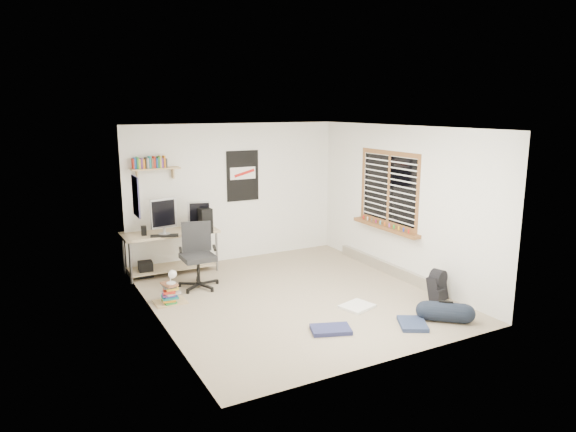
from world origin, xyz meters
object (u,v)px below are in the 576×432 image
duffel_bag (445,311)px  office_chair (198,257)px  book_stack (170,293)px  backpack (437,288)px  desk (171,252)px

duffel_bag → office_chair: bearing=172.8°
office_chair → book_stack: size_ratio=2.09×
duffel_bag → book_stack: 3.85m
backpack → book_stack: bearing=135.9°
desk → book_stack: desk is taller
desk → backpack: desk is taller
office_chair → duffel_bag: size_ratio=2.00×
desk → office_chair: office_chair is taller
desk → office_chair: bearing=-94.7°
desk → book_stack: bearing=-121.5°
desk → office_chair: (0.18, -0.94, 0.12)m
desk → backpack: size_ratio=4.27×
office_chair → backpack: office_chair is taller
duffel_bag → desk: bearing=166.6°
desk → backpack: (3.05, -3.15, -0.16)m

